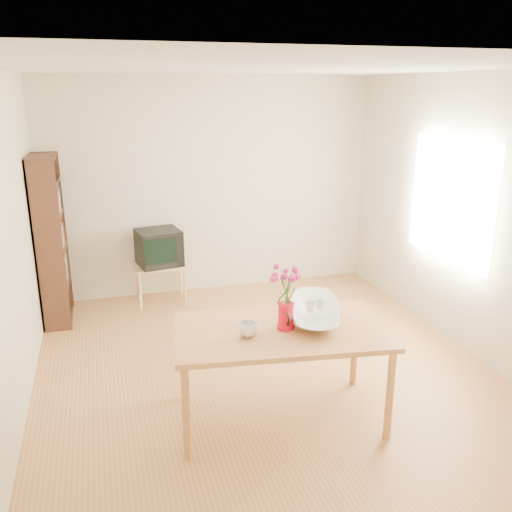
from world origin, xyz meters
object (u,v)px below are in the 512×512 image
object	(u,v)px
pitcher	(286,317)
television	(159,247)
mug	(248,329)
bowl	(316,286)
table	(280,337)

from	to	relation	value
pitcher	television	bearing A→B (deg)	112.84
mug	television	size ratio (longest dim) A/B	0.24
mug	bowl	distance (m)	0.65
table	television	bearing A→B (deg)	109.83
table	bowl	bearing A→B (deg)	29.67
table	mug	distance (m)	0.29
pitcher	table	bearing A→B (deg)	-174.46
table	mug	bearing A→B (deg)	-161.93
bowl	television	world-z (taller)	bowl
table	bowl	xyz separation A→B (m)	(0.33, 0.13, 0.33)
mug	bowl	size ratio (longest dim) A/B	0.24
table	pitcher	size ratio (longest dim) A/B	7.88
pitcher	bowl	bearing A→B (deg)	34.99
table	pitcher	bearing A→B (deg)	3.29
table	pitcher	xyz separation A→B (m)	(0.04, -0.00, 0.16)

